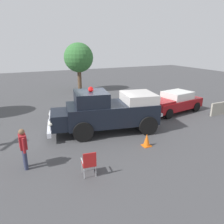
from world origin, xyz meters
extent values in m
plane|color=#424244|center=(0.00, 0.00, 0.00)|extent=(60.00, 60.00, 0.00)
cylinder|color=black|center=(1.46, 1.01, 0.52)|extent=(1.08, 0.51, 1.04)
cylinder|color=black|center=(1.09, -0.95, 0.52)|extent=(1.08, 0.51, 1.04)
cylinder|color=black|center=(-1.98, 1.66, 0.52)|extent=(1.08, 0.51, 1.04)
cylinder|color=black|center=(-2.35, -0.30, 0.52)|extent=(1.08, 0.51, 1.04)
cube|color=black|center=(-0.44, 0.36, 1.05)|extent=(5.21, 2.98, 1.10)
cube|color=black|center=(2.36, -0.18, 0.92)|extent=(1.21, 1.90, 0.84)
cube|color=black|center=(0.69, 0.14, 1.95)|extent=(2.02, 2.18, 0.76)
cube|color=silver|center=(-1.97, 0.64, 1.80)|extent=(2.04, 2.24, 0.60)
cube|color=silver|center=(2.80, -0.26, 0.92)|extent=(0.39, 1.44, 0.64)
cube|color=silver|center=(2.90, -0.28, 0.50)|extent=(0.61, 2.24, 0.24)
sphere|color=white|center=(2.94, 0.51, 1.00)|extent=(0.30, 0.30, 0.26)
sphere|color=white|center=(2.65, -1.03, 1.00)|extent=(0.30, 0.30, 0.26)
sphere|color=red|center=(0.69, 0.14, 2.45)|extent=(0.33, 0.33, 0.28)
cylinder|color=black|center=(-4.70, 0.04, 0.34)|extent=(0.71, 0.36, 0.68)
cylinder|color=black|center=(-4.44, -1.58, 0.34)|extent=(0.71, 0.36, 0.68)
cylinder|color=black|center=(-7.56, -0.41, 0.34)|extent=(0.71, 0.36, 0.68)
cylinder|color=black|center=(-7.31, -2.03, 0.34)|extent=(0.71, 0.36, 0.68)
cube|color=maroon|center=(-6.00, -1.00, 0.62)|extent=(4.43, 2.43, 0.64)
cube|color=maroon|center=(-4.57, -0.77, 0.98)|extent=(1.64, 1.84, 0.20)
cube|color=white|center=(-6.30, -1.04, 1.18)|extent=(2.12, 1.84, 0.56)
cube|color=silver|center=(-3.85, -0.66, 0.40)|extent=(0.45, 1.90, 0.20)
cylinder|color=#B7BABF|center=(-2.53, 0.10, 0.22)|extent=(0.04, 0.04, 0.44)
cylinder|color=#B7BABF|center=(-2.80, 0.45, 0.22)|extent=(0.04, 0.04, 0.44)
cylinder|color=#B7BABF|center=(-2.18, 0.37, 0.22)|extent=(0.04, 0.04, 0.44)
cylinder|color=#B7BABF|center=(-2.44, 0.72, 0.22)|extent=(0.04, 0.04, 0.44)
cube|color=beige|center=(-2.49, 0.41, 0.46)|extent=(0.67, 0.67, 0.04)
cube|color=beige|center=(-2.30, 0.56, 0.74)|extent=(0.32, 0.41, 0.56)
cube|color=#B7BABF|center=(-2.34, 0.22, 0.62)|extent=(0.37, 0.29, 0.03)
cube|color=#B7BABF|center=(-2.63, 0.60, 0.62)|extent=(0.37, 0.29, 0.03)
cylinder|color=#B7BABF|center=(2.37, 3.68, 0.22)|extent=(0.03, 0.03, 0.44)
cylinder|color=#B7BABF|center=(1.93, 3.73, 0.22)|extent=(0.03, 0.03, 0.44)
cylinder|color=#B7BABF|center=(2.43, 4.11, 0.22)|extent=(0.03, 0.03, 0.44)
cylinder|color=#B7BABF|center=(1.99, 4.17, 0.22)|extent=(0.03, 0.03, 0.44)
cube|color=#B21E1E|center=(2.18, 3.92, 0.46)|extent=(0.54, 0.54, 0.04)
cube|color=#B21E1E|center=(2.21, 4.16, 0.74)|extent=(0.48, 0.10, 0.56)
cube|color=#B7BABF|center=(2.42, 3.89, 0.62)|extent=(0.09, 0.44, 0.03)
cube|color=#B7BABF|center=(1.94, 3.96, 0.62)|extent=(0.09, 0.44, 0.03)
cylinder|color=#383842|center=(-2.64, 0.17, 0.23)|extent=(0.18, 0.18, 0.45)
cylinder|color=#383842|center=(-2.76, 0.33, 0.23)|extent=(0.18, 0.18, 0.45)
cube|color=#383842|center=(-2.51, 0.26, 0.51)|extent=(0.44, 0.39, 0.13)
cube|color=#383842|center=(-2.64, 0.42, 0.51)|extent=(0.44, 0.39, 0.13)
cube|color=gold|center=(-2.42, 0.47, 0.81)|extent=(0.42, 0.45, 0.54)
sphere|color=#9E704C|center=(-2.43, 0.45, 1.18)|extent=(0.31, 0.31, 0.22)
cylinder|color=#2D334C|center=(4.30, 2.57, 0.44)|extent=(0.16, 0.16, 0.88)
cylinder|color=#2D334C|center=(4.32, 2.35, 0.44)|extent=(0.16, 0.16, 0.88)
cube|color=maroon|center=(4.31, 2.46, 1.16)|extent=(0.28, 0.43, 0.56)
cylinder|color=maroon|center=(4.29, 2.73, 1.10)|extent=(0.11, 0.11, 0.60)
cylinder|color=maroon|center=(4.32, 2.19, 1.10)|extent=(0.11, 0.11, 0.60)
sphere|color=brown|center=(4.31, 2.46, 1.56)|extent=(0.24, 0.24, 0.23)
cylinder|color=brown|center=(-2.00, -10.93, 1.19)|extent=(0.40, 0.40, 2.38)
sphere|color=#346E34|center=(-2.00, -10.93, 3.41)|extent=(2.93, 2.93, 2.93)
cube|color=orange|center=(-1.13, 2.83, 0.02)|extent=(0.40, 0.40, 0.04)
cone|color=orange|center=(-1.13, 2.83, 0.33)|extent=(0.32, 0.32, 0.60)
camera|label=1|loc=(4.39, 10.74, 4.74)|focal=34.67mm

